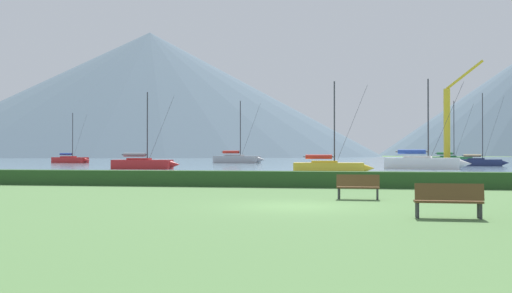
# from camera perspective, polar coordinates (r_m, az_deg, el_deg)

# --- Properties ---
(ground_plane) EXTENTS (1000.00, 1000.00, 0.00)m
(ground_plane) POSITION_cam_1_polar(r_m,az_deg,el_deg) (19.72, 4.04, -5.77)
(ground_plane) COLOR #517A42
(harbor_water) EXTENTS (320.00, 246.00, 0.00)m
(harbor_water) POSITION_cam_1_polar(r_m,az_deg,el_deg) (156.56, 9.16, -1.27)
(harbor_water) COLOR slate
(harbor_water) RESTS_ON ground_plane
(hedge_line) EXTENTS (80.00, 1.20, 0.82)m
(hedge_line) POSITION_cam_1_polar(r_m,az_deg,el_deg) (30.63, 6.14, -3.16)
(hedge_line) COLOR #284C23
(hedge_line) RESTS_ON ground_plane
(sailboat_slip_0) EXTENTS (7.54, 2.49, 8.48)m
(sailboat_slip_0) POSITION_cam_1_polar(r_m,az_deg,el_deg) (66.51, -10.79, -1.61)
(sailboat_slip_0) COLOR red
(sailboat_slip_0) RESTS_ON harbor_water
(sailboat_slip_1) EXTENTS (6.93, 2.33, 7.93)m
(sailboat_slip_1) POSITION_cam_1_polar(r_m,az_deg,el_deg) (51.15, 7.09, -1.97)
(sailboat_slip_1) COLOR gold
(sailboat_slip_1) RESTS_ON harbor_water
(sailboat_slip_2) EXTENTS (9.27, 4.24, 9.90)m
(sailboat_slip_2) POSITION_cam_1_polar(r_m,az_deg,el_deg) (67.62, 15.79, -1.47)
(sailboat_slip_2) COLOR white
(sailboat_slip_2) RESTS_ON harbor_water
(sailboat_slip_4) EXTENTS (6.83, 2.99, 9.87)m
(sailboat_slip_4) POSITION_cam_1_polar(r_m,az_deg,el_deg) (85.34, 20.71, -1.39)
(sailboat_slip_4) COLOR navy
(sailboat_slip_4) RESTS_ON harbor_water
(sailboat_slip_5) EXTENTS (8.12, 2.43, 10.91)m
(sailboat_slip_5) POSITION_cam_1_polar(r_m,az_deg,el_deg) (109.30, 18.26, -1.17)
(sailboat_slip_5) COLOR #236B38
(sailboat_slip_5) RESTS_ON harbor_water
(sailboat_slip_7) EXTENTS (9.43, 4.33, 10.84)m
(sailboat_slip_7) POSITION_cam_1_polar(r_m,az_deg,el_deg) (103.17, -1.80, -1.19)
(sailboat_slip_7) COLOR #9E9EA3
(sailboat_slip_7) RESTS_ON harbor_water
(sailboat_slip_8) EXTENTS (7.64, 3.54, 8.86)m
(sailboat_slip_8) POSITION_cam_1_polar(r_m,az_deg,el_deg) (109.67, -17.42, -1.20)
(sailboat_slip_8) COLOR red
(sailboat_slip_8) RESTS_ON harbor_water
(park_bench_near_path) EXTENTS (1.62, 0.53, 0.95)m
(park_bench_near_path) POSITION_cam_1_polar(r_m,az_deg,el_deg) (22.86, 9.79, -3.72)
(park_bench_near_path) COLOR brown
(park_bench_near_path) RESTS_ON ground_plane
(park_bench_under_tree) EXTENTS (1.79, 0.48, 0.95)m
(park_bench_under_tree) POSITION_cam_1_polar(r_m,az_deg,el_deg) (16.80, 18.03, -4.80)
(park_bench_under_tree) COLOR brown
(park_bench_under_tree) RESTS_ON ground_plane
(dock_crane) EXTENTS (5.97, 2.00, 14.81)m
(dock_crane) POSITION_cam_1_polar(r_m,az_deg,el_deg) (87.63, 18.01, 1.31)
(dock_crane) COLOR #333338
(dock_crane) RESTS_ON ground_plane
(distant_hill_west_ridge) EXTENTS (246.47, 246.47, 66.87)m
(distant_hill_west_ridge) POSITION_cam_1_polar(r_m,az_deg,el_deg) (325.37, -10.20, 4.96)
(distant_hill_west_ridge) COLOR #4C6070
(distant_hill_west_ridge) RESTS_ON ground_plane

